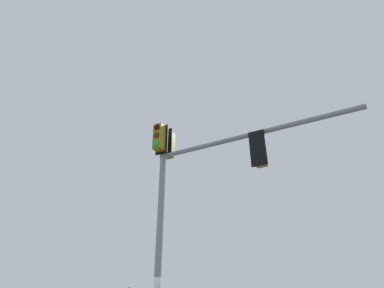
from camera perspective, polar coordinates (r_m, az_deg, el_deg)
signal_mast_assembly at (r=9.29m, az=-0.56°, el=-6.41°), size 4.55×4.72×7.19m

